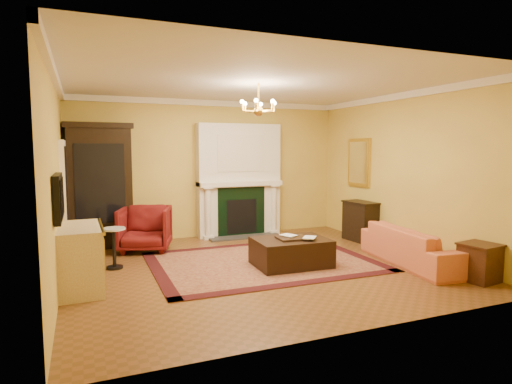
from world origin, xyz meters
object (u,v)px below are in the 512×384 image
china_cabinet (100,189)px  commode (80,258)px  coral_sofa (416,240)px  console_table (361,222)px  pedestal_table (114,245)px  wingback_armchair (145,227)px  end_table (479,263)px  leather_ottoman (291,252)px

china_cabinet → commode: size_ratio=1.97×
coral_sofa → console_table: 1.93m
pedestal_table → coral_sofa: size_ratio=0.31×
commode → console_table: (5.51, 1.14, -0.04)m
pedestal_table → commode: size_ratio=0.56×
wingback_armchair → coral_sofa: (4.09, -2.72, -0.05)m
end_table → console_table: 3.00m
end_table → coral_sofa: bearing=100.9°
china_cabinet → console_table: china_cabinet is taller
wingback_armchair → console_table: wingback_armchair is taller
coral_sofa → console_table: bearing=-0.8°
commode → leather_ottoman: commode is taller
china_cabinet → coral_sofa: china_cabinet is taller
china_cabinet → pedestal_table: china_cabinet is taller
china_cabinet → commode: (-0.38, -2.60, -0.73)m
coral_sofa → pedestal_table: bearing=77.8°
pedestal_table → leather_ottoman: pedestal_table is taller
china_cabinet → console_table: bearing=-18.7°
wingback_armchair → pedestal_table: bearing=-103.4°
wingback_armchair → end_table: (4.30, -3.80, -0.20)m
china_cabinet → console_table: (5.13, -1.46, -0.77)m
leather_ottoman → china_cabinet: bearing=139.1°
china_cabinet → coral_sofa: 5.96m
coral_sofa → end_table: coral_sofa is taller
pedestal_table → coral_sofa: coral_sofa is taller
coral_sofa → console_table: coral_sofa is taller
wingback_armchair → commode: (-1.15, -1.95, -0.03)m
pedestal_table → end_table: bearing=-29.0°
wingback_armchair → commode: size_ratio=0.79×
console_table → leather_ottoman: console_table is taller
china_cabinet → coral_sofa: (4.86, -3.37, -0.75)m
leather_ottoman → end_table: bearing=-36.5°
end_table → pedestal_table: bearing=151.0°
china_cabinet → leather_ottoman: size_ratio=1.95×
commode → coral_sofa: size_ratio=0.55×
wingback_armchair → console_table: size_ratio=1.16×
pedestal_table → end_table: pedestal_table is taller
commode → coral_sofa: commode is taller
commode → console_table: commode is taller
commode → coral_sofa: bearing=-9.1°
china_cabinet → wingback_armchair: (0.77, -0.65, -0.70)m
pedestal_table → end_table: (4.94, -2.74, -0.12)m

